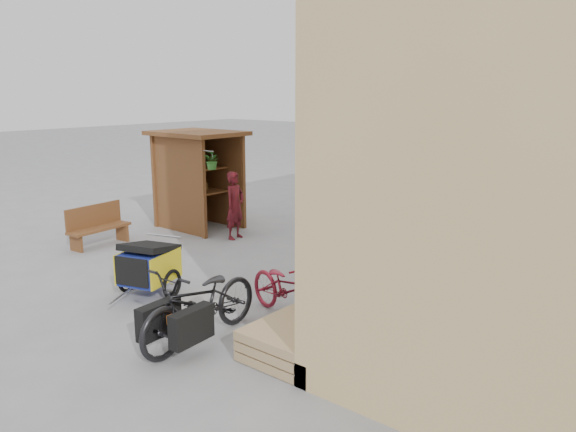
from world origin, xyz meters
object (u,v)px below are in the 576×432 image
Objects in this scene: bike_0 at (288,289)px; child_trailer at (148,264)px; bike_4 at (401,244)px; bike_2 at (371,259)px; kiosk at (195,166)px; cargo_bike at (200,304)px; bike_3 at (392,256)px; bench at (97,225)px; bike_7 at (442,227)px; bike_1 at (343,277)px; bike_5 at (413,241)px; shopping_carts at (503,212)px; person_kiosk at (235,205)px; bike_6 at (437,234)px; pallet_stack at (294,341)px.

child_trailer is at bearing 120.41° from bike_0.
bike_2 is at bearing -158.03° from bike_4.
child_trailer is at bearing -50.96° from kiosk.
cargo_bike is 3.99m from bike_3.
bench is 7.50m from bike_7.
child_trailer is 4.27m from bike_3.
bike_7 reaches higher than bike_1.
bike_5 reaches higher than bench.
bench is 0.72× the size of shopping_carts.
shopping_carts reaches higher than bench.
bike_7 is (0.12, 1.56, 0.06)m from bike_4.
person_kiosk is at bearing 70.10° from bike_3.
shopping_carts reaches higher than bike_6.
bike_2 is at bearing 9.29° from bench.
bike_1 is (-0.54, -5.74, -0.18)m from shopping_carts.
bike_5 is at bearing 5.89° from kiosk.
bench is 0.82× the size of bike_0.
bike_6 is (-0.55, 5.38, 0.25)m from pallet_stack.
kiosk reaches higher than child_trailer.
child_trailer is 5.87m from bike_6.
shopping_carts is 0.94× the size of cargo_bike.
bike_0 is at bearing 156.67° from bike_3.
cargo_bike reaches higher than bike_7.
shopping_carts reaches higher than bike_5.
bike_4 is 1.05× the size of bike_6.
kiosk is 7.38m from shopping_carts.
bike_3 is at bearing 31.50° from child_trailer.
kiosk is 4.85m from child_trailer.
pallet_stack is 0.67× the size of bike_0.
bike_4 is (5.56, 0.29, -1.07)m from kiosk.
child_trailer is at bearing 176.74° from pallet_stack.
bench is 5.87m from bike_0.
shopping_carts is 1.13× the size of bike_7.
bike_7 reaches higher than bike_2.
bike_7 is (0.23, 4.86, 0.07)m from bike_0.
bike_7 is (-0.06, 3.82, 0.08)m from bike_1.
shopping_carts reaches higher than bike_3.
child_trailer is at bearing 157.81° from cargo_bike.
child_trailer is 0.90× the size of bike_2.
bike_5 is (0.20, 3.58, 0.03)m from bike_0.
person_kiosk is 4.53m from bike_6.
bike_5 is (5.65, 0.58, -1.05)m from kiosk.
person_kiosk is at bearing 69.10° from bike_0.
bike_1 is (0.69, 2.40, -0.10)m from cargo_bike.
kiosk is at bearing 127.55° from bike_7.
person_kiosk is (-1.46, 3.52, 0.25)m from child_trailer.
bike_0 is 3.59m from bike_5.
bike_5 reaches higher than bike_1.
bike_7 is at bearing 0.22° from bike_1.
cargo_bike reaches higher than bike_2.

